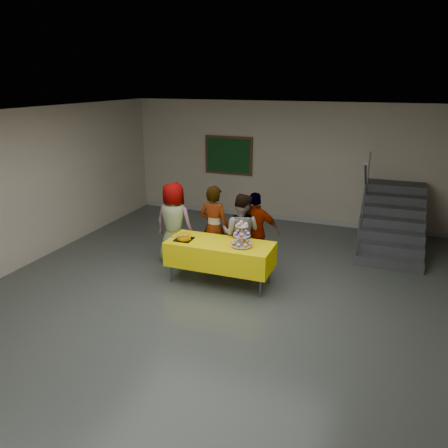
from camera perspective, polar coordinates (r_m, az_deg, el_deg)
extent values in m
plane|color=#4C514C|center=(7.16, -2.39, -10.93)|extent=(10.00, 10.00, 0.00)
cube|color=#B4A991|center=(11.19, 7.66, 7.95)|extent=(8.00, 0.04, 3.00)
cube|color=#B4A991|center=(8.87, -27.09, 3.32)|extent=(0.04, 10.00, 3.00)
cube|color=silver|center=(6.26, -2.76, 13.76)|extent=(8.00, 10.00, 0.04)
cube|color=#999999|center=(11.52, 7.33, 0.88)|extent=(7.90, 0.03, 0.12)
cylinder|color=#595960|center=(7.92, -6.98, -5.07)|extent=(0.04, 0.04, 0.73)
cylinder|color=#595960|center=(7.35, 4.81, -6.95)|extent=(0.04, 0.04, 0.73)
cylinder|color=#595960|center=(8.40, -5.16, -3.61)|extent=(0.04, 0.04, 0.73)
cylinder|color=#595960|center=(7.86, 5.99, -5.24)|extent=(0.04, 0.04, 0.73)
cube|color=#595960|center=(7.70, -0.53, -2.63)|extent=(1.80, 0.70, 0.02)
cube|color=#FFE205|center=(7.77, -0.52, -3.94)|extent=(1.88, 0.78, 0.44)
cylinder|color=silver|center=(7.52, 2.32, -2.89)|extent=(0.18, 0.18, 0.01)
cylinder|color=silver|center=(7.45, 2.34, -1.42)|extent=(0.02, 0.02, 0.42)
cylinder|color=silver|center=(7.51, 2.32, -2.71)|extent=(0.38, 0.38, 0.01)
cylinder|color=silver|center=(7.45, 2.34, -1.49)|extent=(0.30, 0.30, 0.01)
cylinder|color=silver|center=(7.39, 2.36, -0.26)|extent=(0.22, 0.22, 0.01)
cube|color=black|center=(7.84, -5.24, -1.99)|extent=(0.30, 0.30, 0.02)
cylinder|color=#FBA100|center=(7.83, -5.25, -1.69)|extent=(0.25, 0.25, 0.07)
ellipsoid|color=#FBA100|center=(7.82, -5.26, -1.45)|extent=(0.25, 0.25, 0.05)
ellipsoid|color=white|center=(7.76, -5.07, -1.46)|extent=(0.08, 0.08, 0.02)
cube|color=silver|center=(7.71, -5.82, -1.62)|extent=(0.30, 0.16, 0.04)
imported|color=slate|center=(8.62, -6.53, 0.11)|extent=(0.82, 0.55, 1.63)
imported|color=slate|center=(8.28, -1.31, -0.49)|extent=(0.62, 0.43, 1.65)
imported|color=slate|center=(8.08, 2.28, -1.34)|extent=(0.77, 0.60, 1.55)
imported|color=slate|center=(8.17, 4.12, -1.15)|extent=(0.98, 0.68, 1.55)
cube|color=#424447|center=(9.14, 20.61, -4.77)|extent=(1.30, 0.30, 0.18)
cube|color=#424447|center=(9.39, 20.70, -3.57)|extent=(1.30, 0.30, 0.36)
cube|color=#424447|center=(9.64, 20.79, -2.44)|extent=(1.30, 0.30, 0.54)
cube|color=#424447|center=(9.89, 20.88, -1.37)|extent=(1.30, 0.30, 0.72)
cube|color=#424447|center=(10.15, 20.96, -0.35)|extent=(1.30, 0.30, 0.90)
cube|color=#424447|center=(10.41, 21.04, 0.62)|extent=(1.30, 0.30, 1.08)
cube|color=#424447|center=(10.67, 21.11, 1.54)|extent=(1.30, 0.30, 1.26)
cube|color=#424447|center=(10.96, 21.13, 1.96)|extent=(1.30, 0.30, 1.26)
cylinder|color=#595960|center=(8.97, 17.04, -2.33)|extent=(0.04, 0.04, 0.90)
cylinder|color=#595960|center=(9.57, 17.72, 2.30)|extent=(0.04, 0.04, 0.90)
cylinder|color=#595960|center=(10.32, 18.35, 6.47)|extent=(0.04, 0.04, 0.90)
cylinder|color=#595960|center=(9.51, 18.00, 4.98)|extent=(0.04, 1.85, 1.20)
cube|color=#472B16|center=(11.55, 0.60, 8.95)|extent=(1.30, 0.04, 1.00)
cube|color=#133C17|center=(11.52, 0.56, 8.93)|extent=(1.18, 0.02, 0.88)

